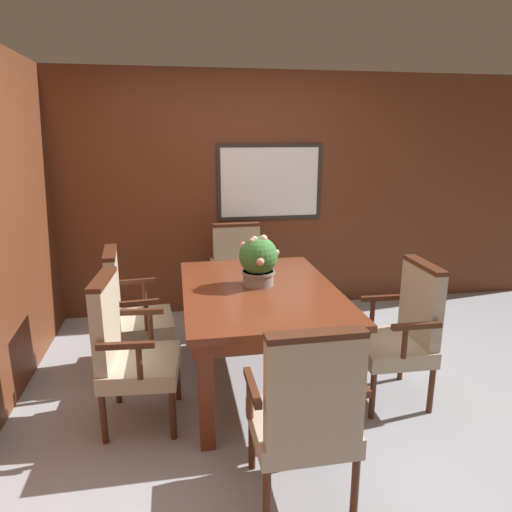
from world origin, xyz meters
The scene contains 9 objects.
ground_plane centered at (0.00, 0.00, 0.00)m, with size 14.00×14.00×0.00m, color #93969E.
wall_back centered at (0.00, 1.85, 1.23)m, with size 7.20×0.08×2.45m.
dining_table centered at (-0.07, 0.26, 0.66)m, with size 1.10×1.57×0.76m.
chair_head_far centered at (-0.07, 1.41, 0.52)m, with size 0.56×0.49×1.00m.
chair_left_far centered at (-1.02, 0.62, 0.52)m, with size 0.52×0.58×1.00m.
chair_head_near centered at (-0.06, -0.94, 0.52)m, with size 0.56×0.48×1.00m.
chair_right_near centered at (0.88, -0.11, 0.52)m, with size 0.49×0.56×1.00m.
chair_left_near centered at (-0.99, -0.07, 0.52)m, with size 0.51×0.58×1.00m.
potted_plant centered at (-0.06, 0.33, 0.95)m, with size 0.30×0.30×0.38m.
Camera 1 is at (-0.64, -2.81, 1.83)m, focal length 32.00 mm.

